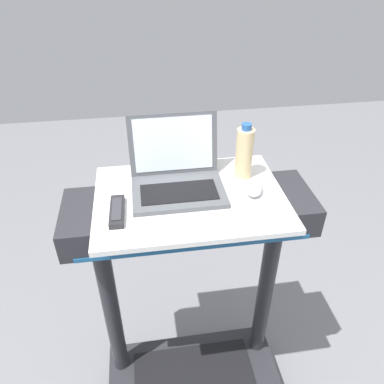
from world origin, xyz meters
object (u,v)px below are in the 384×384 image
laptop (177,176)px  computer_mouse (254,188)px  tv_remote (117,211)px  water_bottle (244,153)px

laptop → computer_mouse: bearing=-20.1°
computer_mouse → tv_remote: bearing=-155.3°
laptop → water_bottle: laptop is taller
laptop → computer_mouse: laptop is taller
computer_mouse → water_bottle: water_bottle is taller
computer_mouse → tv_remote: size_ratio=0.62×
laptop → water_bottle: bearing=3.9°
water_bottle → tv_remote: water_bottle is taller
laptop → computer_mouse: (0.27, -0.07, -0.03)m
laptop → tv_remote: bearing=-153.4°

